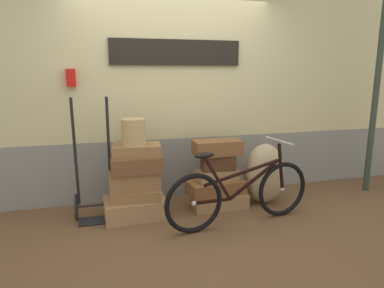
# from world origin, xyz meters

# --- Properties ---
(ground) EXTENTS (9.62, 5.20, 0.06)m
(ground) POSITION_xyz_m (0.00, 0.00, -0.03)
(ground) COLOR brown
(station_building) EXTENTS (7.62, 0.74, 2.70)m
(station_building) POSITION_xyz_m (0.01, 0.85, 1.35)
(station_building) COLOR gray
(station_building) RESTS_ON ground
(suitcase_0) EXTENTS (0.70, 0.50, 0.22)m
(suitcase_0) POSITION_xyz_m (-0.57, 0.21, 0.11)
(suitcase_0) COLOR #9E754C
(suitcase_0) RESTS_ON ground
(suitcase_1) EXTENTS (0.57, 0.46, 0.12)m
(suitcase_1) POSITION_xyz_m (-0.56, 0.22, 0.28)
(suitcase_1) COLOR olive
(suitcase_1) RESTS_ON suitcase_0
(suitcase_2) EXTENTS (0.55, 0.41, 0.20)m
(suitcase_2) POSITION_xyz_m (-0.57, 0.26, 0.44)
(suitcase_2) COLOR olive
(suitcase_2) RESTS_ON suitcase_1
(suitcase_3) EXTENTS (0.55, 0.40, 0.18)m
(suitcase_3) POSITION_xyz_m (-0.54, 0.22, 0.62)
(suitcase_3) COLOR brown
(suitcase_3) RESTS_ON suitcase_2
(suitcase_4) EXTENTS (0.56, 0.39, 0.12)m
(suitcase_4) POSITION_xyz_m (-0.52, 0.26, 0.77)
(suitcase_4) COLOR olive
(suitcase_4) RESTS_ON suitcase_3
(suitcase_5) EXTENTS (0.66, 0.38, 0.17)m
(suitcase_5) POSITION_xyz_m (0.45, 0.23, 0.09)
(suitcase_5) COLOR #9E754C
(suitcase_5) RESTS_ON ground
(suitcase_6) EXTENTS (0.71, 0.41, 0.16)m
(suitcase_6) POSITION_xyz_m (0.41, 0.22, 0.25)
(suitcase_6) COLOR brown
(suitcase_6) RESTS_ON suitcase_5
(suitcase_7) EXTENTS (0.52, 0.30, 0.13)m
(suitcase_7) POSITION_xyz_m (0.43, 0.25, 0.40)
(suitcase_7) COLOR #9E754C
(suitcase_7) RESTS_ON suitcase_6
(suitcase_8) EXTENTS (0.40, 0.24, 0.19)m
(suitcase_8) POSITION_xyz_m (0.44, 0.25, 0.56)
(suitcase_8) COLOR #4C2D19
(suitcase_8) RESTS_ON suitcase_7
(suitcase_9) EXTENTS (0.57, 0.29, 0.17)m
(suitcase_9) POSITION_xyz_m (0.43, 0.26, 0.74)
(suitcase_9) COLOR brown
(suitcase_9) RESTS_ON suitcase_8
(wicker_basket) EXTENTS (0.27, 0.27, 0.29)m
(wicker_basket) POSITION_xyz_m (-0.55, 0.24, 0.97)
(wicker_basket) COLOR tan
(wicker_basket) RESTS_ON suitcase_4
(luggage_trolley) EXTENTS (0.44, 0.37, 1.37)m
(luggage_trolley) POSITION_xyz_m (-1.00, 0.28, 0.31)
(luggage_trolley) COLOR black
(luggage_trolley) RESTS_ON ground
(burlap_sack) EXTENTS (0.50, 0.43, 0.75)m
(burlap_sack) POSITION_xyz_m (1.04, 0.22, 0.38)
(burlap_sack) COLOR tan
(burlap_sack) RESTS_ON ground
(bicycle) EXTENTS (1.72, 0.46, 0.89)m
(bicycle) POSITION_xyz_m (0.50, -0.28, 0.34)
(bicycle) COLOR black
(bicycle) RESTS_ON ground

